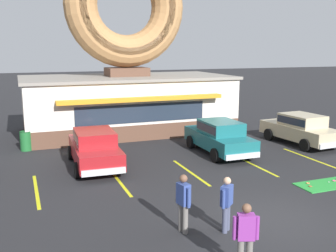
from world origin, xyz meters
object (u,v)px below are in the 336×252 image
object	(u,v)px
car_red	(95,147)
trash_bin	(26,141)
pedestrian_blue_sweater_man	(246,235)
pedestrian_leather_jacket_man	(183,201)
pedestrian_hooded_kid	(227,202)
car_champagne	(300,128)
golf_ball	(329,182)
car_teal	(219,136)

from	to	relation	value
car_red	trash_bin	xyz separation A→B (m)	(-2.68, 3.96, -0.37)
pedestrian_blue_sweater_man	pedestrian_leather_jacket_man	world-z (taller)	pedestrian_leather_jacket_man
pedestrian_hooded_kid	pedestrian_leather_jacket_man	bearing A→B (deg)	161.52
car_red	pedestrian_leather_jacket_man	world-z (taller)	pedestrian_leather_jacket_man
car_champagne	trash_bin	bearing A→B (deg)	164.44
pedestrian_blue_sweater_man	golf_ball	bearing A→B (deg)	33.06
golf_ball	car_red	bearing A→B (deg)	145.79
trash_bin	golf_ball	bearing A→B (deg)	-41.47
car_red	pedestrian_leather_jacket_man	xyz separation A→B (m)	(1.11, -7.00, 0.04)
pedestrian_hooded_kid	car_champagne	bearing A→B (deg)	41.10
car_red	car_teal	bearing A→B (deg)	0.33
car_red	pedestrian_leather_jacket_man	distance (m)	7.09
golf_ball	trash_bin	distance (m)	13.98
car_champagne	car_teal	bearing A→B (deg)	-178.30
car_teal	trash_bin	bearing A→B (deg)	155.70
golf_ball	car_champagne	size ratio (longest dim) A/B	0.01
pedestrian_blue_sweater_man	pedestrian_leather_jacket_man	xyz separation A→B (m)	(-0.52, 2.30, 0.01)
car_teal	pedestrian_leather_jacket_man	bearing A→B (deg)	-124.87
car_teal	car_champagne	bearing A→B (deg)	1.70
pedestrian_hooded_kid	trash_bin	size ratio (longest dim) A/B	1.61
car_red	pedestrian_hooded_kid	distance (m)	7.71
pedestrian_blue_sweater_man	car_red	bearing A→B (deg)	99.90
car_red	car_champagne	size ratio (longest dim) A/B	0.99
car_red	pedestrian_hooded_kid	size ratio (longest dim) A/B	2.95
car_red	trash_bin	bearing A→B (deg)	124.11
golf_ball	pedestrian_leather_jacket_man	bearing A→B (deg)	-165.66
golf_ball	car_champagne	bearing A→B (deg)	60.44
car_teal	car_champagne	world-z (taller)	same
pedestrian_leather_jacket_man	trash_bin	world-z (taller)	pedestrian_leather_jacket_man
car_teal	pedestrian_hooded_kid	distance (m)	8.32
car_teal	pedestrian_blue_sweater_man	world-z (taller)	pedestrian_blue_sweater_man
car_red	trash_bin	distance (m)	4.80
car_champagne	pedestrian_hooded_kid	world-z (taller)	car_champagne
car_red	car_champagne	xyz separation A→B (m)	(10.89, 0.18, 0.00)
pedestrian_hooded_kid	car_red	bearing A→B (deg)	106.81
golf_ball	pedestrian_leather_jacket_man	size ratio (longest dim) A/B	0.03
car_teal	pedestrian_hooded_kid	world-z (taller)	car_teal
pedestrian_blue_sweater_man	pedestrian_leather_jacket_man	bearing A→B (deg)	102.69
pedestrian_hooded_kid	pedestrian_leather_jacket_man	xyz separation A→B (m)	(-1.12, 0.38, 0.06)
pedestrian_blue_sweater_man	pedestrian_hooded_kid	bearing A→B (deg)	72.59
car_red	pedestrian_blue_sweater_man	distance (m)	9.45
pedestrian_leather_jacket_man	golf_ball	bearing A→B (deg)	14.34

